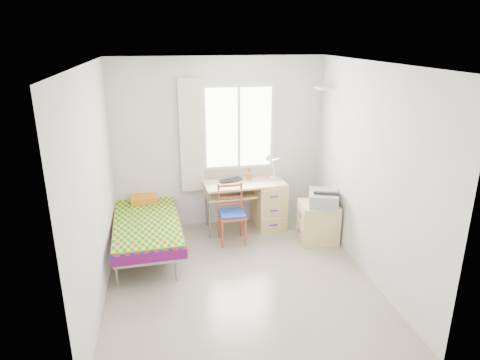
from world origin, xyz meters
name	(u,v)px	position (x,y,z in m)	size (l,w,h in m)	color
floor	(240,279)	(0.00, 0.00, 0.00)	(3.50, 3.50, 0.00)	#BCAD93
ceiling	(239,63)	(0.00, 0.00, 2.60)	(3.50, 3.50, 0.00)	white
wall_back	(219,144)	(0.00, 1.75, 1.30)	(3.20, 3.20, 0.00)	silver
wall_left	(94,189)	(-1.60, 0.00, 1.30)	(3.50, 3.50, 0.00)	silver
wall_right	(370,173)	(1.60, 0.00, 1.30)	(3.50, 3.50, 0.00)	silver
window	(239,127)	(0.30, 1.73, 1.55)	(1.10, 0.04, 1.30)	white
curtain	(192,137)	(-0.42, 1.68, 1.45)	(0.35, 0.05, 1.70)	#EBE6C2
floating_shelf	(324,88)	(1.49, 1.40, 2.15)	(0.20, 0.32, 0.03)	white
bed	(147,222)	(-1.13, 1.04, 0.40)	(1.00, 1.96, 0.83)	gray
desk	(265,202)	(0.66, 1.44, 0.41)	(1.25, 0.63, 0.76)	#E0A475
chair	(232,210)	(0.08, 1.08, 0.49)	(0.38, 0.38, 0.86)	#AE4D21
cabinet	(318,222)	(1.31, 0.84, 0.29)	(0.58, 0.52, 0.59)	#D9C26F
printer	(323,198)	(1.36, 0.81, 0.69)	(0.52, 0.56, 0.20)	gray
laptop	(233,181)	(0.16, 1.50, 0.78)	(0.37, 0.24, 0.03)	black
pen_cup	(249,176)	(0.44, 1.58, 0.81)	(0.08, 0.08, 0.11)	orange
task_lamp	(272,164)	(0.75, 1.41, 1.04)	(0.24, 0.33, 0.44)	white
book	(232,195)	(0.14, 1.41, 0.59)	(0.18, 0.25, 0.02)	gray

